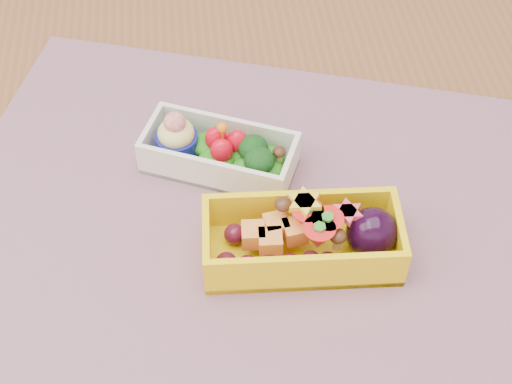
{
  "coord_description": "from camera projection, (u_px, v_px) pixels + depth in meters",
  "views": [
    {
      "loc": [
        -0.08,
        -0.44,
        1.32
      ],
      "look_at": [
        -0.03,
        0.0,
        0.79
      ],
      "focal_mm": 51.79,
      "sensor_mm": 36.0,
      "label": 1
    }
  ],
  "objects": [
    {
      "name": "placemat",
      "position": [
        249.0,
        222.0,
        0.72
      ],
      "size": [
        0.71,
        0.62,
        0.0
      ],
      "primitive_type": "cube",
      "rotation": [
        0.0,
        0.0,
        -0.32
      ],
      "color": "#946670",
      "rests_on": "table"
    },
    {
      "name": "table",
      "position": [
        287.0,
        273.0,
        0.8
      ],
      "size": [
        1.2,
        0.8,
        0.75
      ],
      "color": "brown",
      "rests_on": "ground"
    },
    {
      "name": "bento_yellow",
      "position": [
        307.0,
        239.0,
        0.67
      ],
      "size": [
        0.19,
        0.09,
        0.06
      ],
      "rotation": [
        0.0,
        0.0,
        -0.06
      ],
      "color": "yellow",
      "rests_on": "placemat"
    },
    {
      "name": "bento_white",
      "position": [
        219.0,
        152.0,
        0.75
      ],
      "size": [
        0.17,
        0.12,
        0.06
      ],
      "rotation": [
        0.0,
        0.0,
        -0.41
      ],
      "color": "white",
      "rests_on": "placemat"
    }
  ]
}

